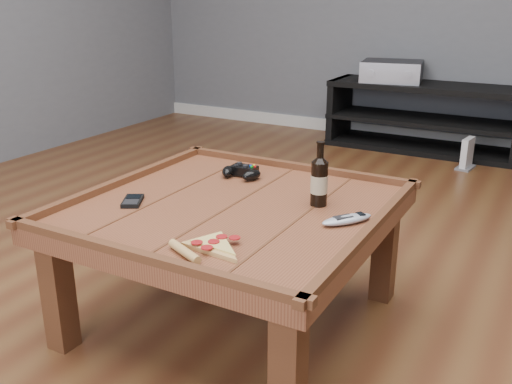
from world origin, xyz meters
The scene contains 11 objects.
ground centered at (0.00, 0.00, 0.00)m, with size 6.00×6.00×0.00m, color #4F2A16.
baseboard centered at (0.00, 2.99, 0.05)m, with size 5.00×0.02×0.10m, color silver.
coffee_table centered at (0.00, 0.00, 0.39)m, with size 1.03×1.03×0.48m.
media_console centered at (0.00, 2.75, 0.25)m, with size 1.40×0.45×0.50m.
beer_bottle centered at (0.26, 0.14, 0.54)m, with size 0.06×0.06×0.22m.
game_controller centered at (-0.13, 0.28, 0.47)m, with size 0.18×0.12×0.05m.
pizza_slice centered at (0.13, -0.33, 0.46)m, with size 0.25×0.29×0.03m.
smartphone centered at (-0.31, -0.15, 0.46)m, with size 0.11×0.13×0.02m.
remote_control centered at (0.40, 0.03, 0.46)m, with size 0.15×0.18×0.03m.
av_receiver centered at (-0.26, 2.74, 0.58)m, with size 0.49×0.43×0.15m.
game_console centered at (0.39, 2.40, 0.10)m, with size 0.12×0.18×0.21m.
Camera 1 is at (0.95, -1.55, 1.13)m, focal length 40.00 mm.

